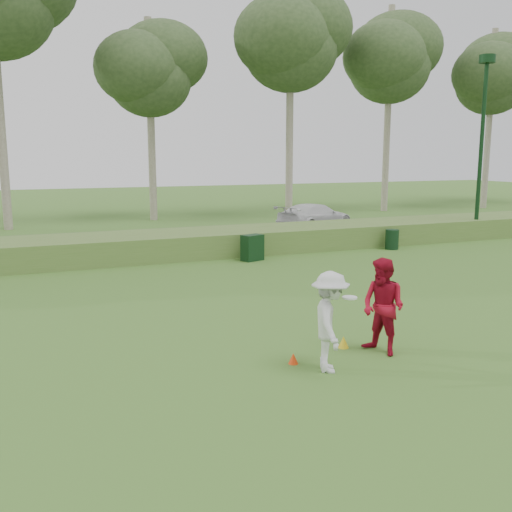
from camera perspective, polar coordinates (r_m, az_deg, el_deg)
name	(u,v)px	position (r m, az deg, el deg)	size (l,w,h in m)	color
ground	(335,355)	(11.39, 7.95, -9.73)	(120.00, 120.00, 0.00)	#366521
reed_strip	(175,244)	(22.15, -8.06, 1.18)	(80.00, 3.00, 0.90)	#4A6F2C
park_road	(148,238)	(27.03, -10.77, 1.80)	(80.00, 6.00, 0.06)	#2D2D2D
lamp_post	(483,115)	(28.15, 21.79, 12.95)	(0.70, 0.70, 8.18)	black
tree_4	(149,71)	(34.84, -10.62, 17.76)	(6.24, 6.24, 11.50)	gray
tree_5	(290,40)	(35.91, 3.47, 20.71)	(7.28, 7.28, 14.00)	gray
tree_6	(390,59)	(41.00, 13.24, 18.61)	(7.02, 7.02, 13.50)	gray
tree_7	(492,76)	(45.26, 22.56, 16.33)	(6.50, 6.50, 12.50)	gray
player_white	(330,322)	(10.30, 7.40, -6.54)	(1.08, 1.35, 1.82)	silver
player_red	(383,307)	(11.35, 12.60, -4.96)	(0.92, 0.72, 1.89)	maroon
cone_orange	(293,358)	(10.81, 3.75, -10.18)	(0.19, 0.19, 0.21)	red
cone_yellow	(343,342)	(11.76, 8.74, -8.50)	(0.22, 0.22, 0.24)	gold
utility_cabinet	(252,248)	(20.94, -0.37, 0.84)	(0.77, 0.48, 0.96)	black
trash_bin	(392,239)	(24.14, 13.44, 1.63)	(0.54, 0.54, 0.82)	black
car_right	(315,216)	(29.50, 5.92, 3.96)	(1.85, 4.56, 1.32)	silver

